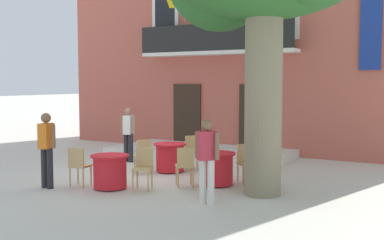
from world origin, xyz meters
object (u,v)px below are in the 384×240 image
pedestrian_by_tree (128,131)px  cafe_chair_middle_0 (143,154)px  cafe_table_near_tree (217,168)px  cafe_chair_front_1 (79,164)px  cafe_table_middle (170,157)px  cafe_chair_front_0 (143,166)px  cafe_table_front (110,171)px  pedestrian_near_entrance (207,156)px  cafe_chair_middle_1 (193,150)px  cafe_chair_near_tree_1 (185,164)px  pedestrian_mid_plaza (47,146)px  cafe_chair_near_tree_0 (246,161)px

pedestrian_by_tree → cafe_chair_middle_0: bearing=-41.5°
cafe_table_near_tree → cafe_chair_front_1: bearing=-146.1°
cafe_table_middle → cafe_chair_middle_0: size_ratio=0.95×
cafe_chair_front_0 → cafe_chair_front_1: bearing=-157.8°
cafe_chair_front_0 → cafe_chair_front_1: same height
cafe_table_front → cafe_chair_middle_0: bearing=101.3°
cafe_chair_front_0 → pedestrian_near_entrance: (1.83, -0.41, 0.41)m
cafe_table_near_tree → cafe_table_middle: same height
cafe_table_near_tree → pedestrian_near_entrance: (0.61, -1.60, 0.54)m
cafe_chair_middle_1 → cafe_chair_front_0: 2.72m
cafe_chair_near_tree_1 → cafe_chair_front_1: size_ratio=1.00×
cafe_chair_middle_1 → cafe_table_front: bearing=-97.2°
cafe_table_middle → cafe_chair_middle_1: size_ratio=0.95×
cafe_chair_middle_0 → cafe_chair_middle_1: bearing=61.0°
cafe_table_near_tree → cafe_chair_middle_1: (-1.51, 1.52, 0.14)m
cafe_table_middle → cafe_chair_front_1: bearing=-106.7°
cafe_table_near_tree → pedestrian_by_tree: pedestrian_by_tree is taller
cafe_chair_middle_0 → pedestrian_mid_plaza: size_ratio=0.54×
cafe_table_front → cafe_chair_middle_1: bearing=82.8°
cafe_chair_middle_0 → cafe_table_front: size_ratio=1.05×
cafe_chair_near_tree_1 → cafe_chair_front_0: same height
cafe_chair_near_tree_0 → cafe_chair_front_1: 3.87m
pedestrian_near_entrance → pedestrian_mid_plaza: pedestrian_mid_plaza is taller
cafe_table_near_tree → cafe_chair_front_0: 1.71m
cafe_chair_near_tree_0 → cafe_table_middle: (-2.30, 0.25, -0.14)m
pedestrian_near_entrance → pedestrian_by_tree: 5.41m
cafe_chair_front_1 → cafe_chair_middle_1: bearing=71.4°
cafe_table_near_tree → pedestrian_mid_plaza: size_ratio=0.51×
cafe_chair_near_tree_1 → pedestrian_mid_plaza: bearing=-147.1°
cafe_table_front → pedestrian_by_tree: bearing=121.4°
cafe_chair_middle_0 → cafe_table_front: bearing=-78.7°
cafe_table_near_tree → cafe_chair_middle_0: (-2.24, 0.21, 0.14)m
cafe_table_middle → pedestrian_near_entrance: 3.49m
cafe_chair_front_1 → pedestrian_by_tree: pedestrian_by_tree is taller
cafe_chair_near_tree_1 → cafe_chair_front_0: 0.95m
cafe_table_middle → pedestrian_near_entrance: (2.44, -2.44, 0.54)m
pedestrian_near_entrance → pedestrian_mid_plaza: size_ratio=0.98×
pedestrian_by_tree → cafe_chair_front_1: bearing=-70.6°
cafe_table_middle → pedestrian_mid_plaza: 3.36m
pedestrian_mid_plaza → cafe_table_front: bearing=28.9°
cafe_chair_front_1 → pedestrian_mid_plaza: 0.81m
cafe_chair_near_tree_0 → pedestrian_mid_plaza: pedestrian_mid_plaza is taller
cafe_chair_near_tree_0 → cafe_chair_front_1: size_ratio=1.00×
cafe_table_near_tree → cafe_chair_front_0: (-1.22, -1.19, 0.14)m
cafe_table_front → cafe_chair_front_1: bearing=-161.8°
cafe_chair_middle_0 → pedestrian_by_tree: bearing=138.5°
cafe_table_middle → cafe_chair_front_0: cafe_chair_front_0 is taller
cafe_chair_near_tree_1 → cafe_chair_front_1: bearing=-149.4°
cafe_chair_middle_1 → pedestrian_by_tree: bearing=179.0°
cafe_chair_near_tree_0 → pedestrian_by_tree: bearing=167.1°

